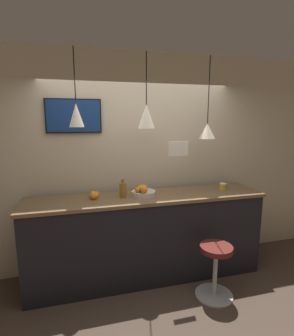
{
  "coord_description": "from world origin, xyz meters",
  "views": [
    {
      "loc": [
        -0.81,
        -2.38,
        2.03
      ],
      "look_at": [
        0.0,
        0.66,
        1.44
      ],
      "focal_mm": 28.0,
      "sensor_mm": 36.0,
      "label": 1
    }
  ],
  "objects_px": {
    "mounted_tv": "(74,116)",
    "bar_stool": "(216,264)",
    "juice_bottle": "(123,190)",
    "spread_jar": "(223,186)",
    "fruit_bowl": "(143,192)"
  },
  "relations": [
    {
      "from": "mounted_tv",
      "to": "spread_jar",
      "type": "bearing_deg",
      "value": -10.87
    },
    {
      "from": "bar_stool",
      "to": "spread_jar",
      "type": "relative_size",
      "value": 6.48
    },
    {
      "from": "mounted_tv",
      "to": "juice_bottle",
      "type": "bearing_deg",
      "value": -34.23
    },
    {
      "from": "bar_stool",
      "to": "spread_jar",
      "type": "distance_m",
      "value": 1.03
    },
    {
      "from": "fruit_bowl",
      "to": "juice_bottle",
      "type": "xyz_separation_m",
      "value": [
        -0.25,
        0.02,
        0.04
      ]
    },
    {
      "from": "juice_bottle",
      "to": "bar_stool",
      "type": "bearing_deg",
      "value": -32.38
    },
    {
      "from": "mounted_tv",
      "to": "bar_stool",
      "type": "bearing_deg",
      "value": -33.06
    },
    {
      "from": "bar_stool",
      "to": "fruit_bowl",
      "type": "height_order",
      "value": "fruit_bowl"
    },
    {
      "from": "fruit_bowl",
      "to": "spread_jar",
      "type": "distance_m",
      "value": 1.12
    },
    {
      "from": "juice_bottle",
      "to": "mounted_tv",
      "type": "distance_m",
      "value": 1.1
    },
    {
      "from": "bar_stool",
      "to": "mounted_tv",
      "type": "xyz_separation_m",
      "value": [
        -1.49,
        0.97,
        1.66
      ]
    },
    {
      "from": "bar_stool",
      "to": "fruit_bowl",
      "type": "relative_size",
      "value": 2.09
    },
    {
      "from": "juice_bottle",
      "to": "spread_jar",
      "type": "xyz_separation_m",
      "value": [
        1.37,
        -0.0,
        -0.05
      ]
    },
    {
      "from": "fruit_bowl",
      "to": "juice_bottle",
      "type": "height_order",
      "value": "juice_bottle"
    },
    {
      "from": "fruit_bowl",
      "to": "mounted_tv",
      "type": "bearing_deg",
      "value": 154.19
    }
  ]
}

